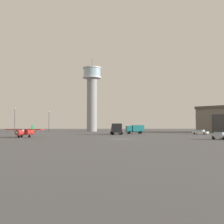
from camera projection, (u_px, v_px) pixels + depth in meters
ground_plane at (121, 139)px, 52.86m from camera, size 400.00×400.00×0.00m
control_tower at (92, 93)px, 126.31m from camera, size 8.39×8.39×33.20m
airplane_red at (25, 132)px, 59.90m from camera, size 8.92×7.03×2.67m
truck_box_black at (116, 129)px, 79.30m from camera, size 3.50×6.26×3.18m
truck_box_teal at (135, 129)px, 88.33m from camera, size 5.83×3.76×2.76m
car_silver at (222, 136)px, 50.32m from camera, size 3.07×4.59×1.37m
car_white at (200, 132)px, 81.68m from camera, size 4.47×4.35×1.37m
light_post_west at (15, 118)px, 104.49m from camera, size 0.44×0.44×9.43m
light_post_east at (49, 120)px, 107.27m from camera, size 0.44×0.44×8.34m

